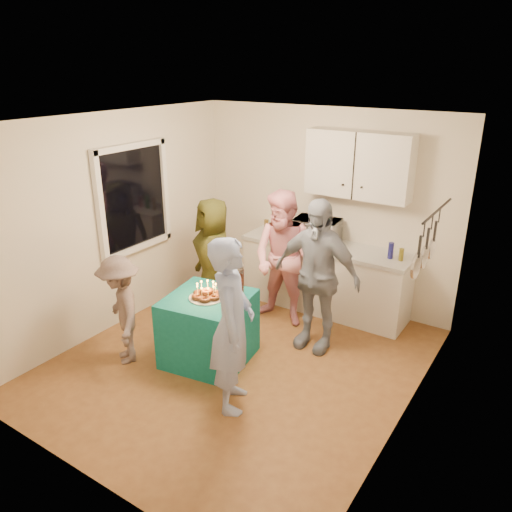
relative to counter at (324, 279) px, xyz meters
The scene contains 19 objects.
floor 1.76m from the counter, 96.71° to the right, with size 4.00×4.00×0.00m, color brown.
ceiling 2.76m from the counter, 96.71° to the right, with size 4.00×4.00×0.00m, color white.
back_wall 0.94m from the counter, 123.69° to the left, with size 3.60×3.60×0.00m, color silver.
left_wall 2.77m from the counter, 139.64° to the right, with size 4.00×4.00×0.00m, color silver.
right_wall 2.49m from the counter, 46.74° to the right, with size 4.00×4.00×0.00m, color silver.
window_night 2.66m from the counter, 144.60° to the right, with size 0.04×1.00×1.20m, color black.
counter is the anchor object (origin of this frame).
countertop 0.46m from the counter, 90.00° to the right, with size 2.24×0.62×0.05m, color beige.
upper_cabinet 1.56m from the counter, 26.57° to the left, with size 1.30×0.30×0.80m, color white.
pot_rack 2.16m from the counter, 33.34° to the right, with size 0.12×1.00×0.60m, color black.
microwave 0.66m from the counter, behind, with size 0.58×0.39×0.32m, color white.
party_table 1.89m from the counter, 105.83° to the right, with size 0.85×0.85×0.76m, color #106E69.
donut_cake 1.95m from the counter, 105.56° to the right, with size 0.38×0.38×0.18m, color #381C0C, non-canonical shape.
punch_jar 1.73m from the counter, 100.57° to the right, with size 0.22×0.22×0.34m, color #AE2B0D.
man_birthday 2.35m from the counter, 86.05° to the right, with size 0.62×0.41×1.71m, color #98AADD.
woman_back_left 1.50m from the counter, 141.13° to the right, with size 0.76×0.50×1.56m, color #595B1A.
woman_back_center 0.79m from the counter, 113.95° to the right, with size 0.83×0.65×1.70m, color pink.
woman_back_right 1.07m from the counter, 70.85° to the right, with size 1.04×0.43×1.77m, color #111D3A.
child_near_left 2.68m from the counter, 118.89° to the right, with size 0.79×0.46×1.23m, color #5D4C4B.
Camera 1 is at (2.75, -3.85, 3.10)m, focal length 35.00 mm.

